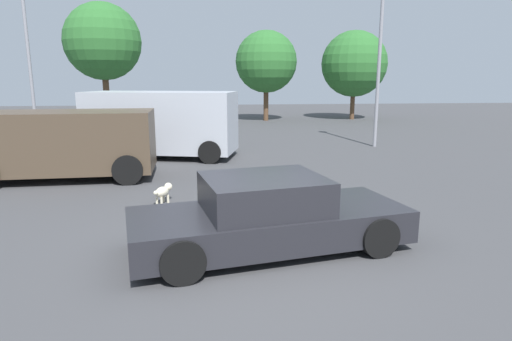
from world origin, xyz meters
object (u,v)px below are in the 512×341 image
(sedan_foreground, at_px, (268,216))
(light_post_mid, at_px, (26,35))
(van_white, at_px, (161,122))
(suv_dark, at_px, (65,142))
(dog, at_px, (163,191))
(light_post_near, at_px, (381,32))

(sedan_foreground, relative_size, light_post_mid, 0.71)
(van_white, height_order, light_post_mid, light_post_mid)
(van_white, xyz_separation_m, suv_dark, (-2.27, -3.24, -0.20))
(dog, xyz_separation_m, van_white, (-0.60, 5.99, 0.96))
(light_post_near, bearing_deg, suv_dark, -156.28)
(van_white, relative_size, suv_dark, 1.15)
(sedan_foreground, distance_m, suv_dark, 7.47)
(dog, relative_size, suv_dark, 0.12)
(sedan_foreground, height_order, van_white, van_white)
(van_white, distance_m, suv_dark, 3.97)
(suv_dark, distance_m, light_post_mid, 8.75)
(light_post_near, bearing_deg, dog, -136.46)
(suv_dark, height_order, light_post_near, light_post_near)
(light_post_mid, bearing_deg, sedan_foreground, -57.29)
(suv_dark, bearing_deg, sedan_foreground, -51.53)
(suv_dark, distance_m, light_post_near, 12.24)
(suv_dark, bearing_deg, van_white, 52.84)
(light_post_near, xyz_separation_m, light_post_mid, (-14.18, 2.54, -0.04))
(light_post_mid, bearing_deg, van_white, -35.05)
(sedan_foreground, relative_size, light_post_near, 0.70)
(sedan_foreground, bearing_deg, dog, 112.91)
(light_post_mid, bearing_deg, suv_dark, -64.58)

